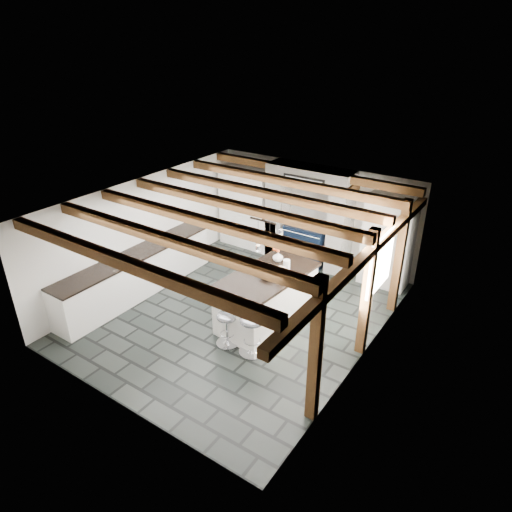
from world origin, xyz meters
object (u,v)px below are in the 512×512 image
Objects in this scene: range_cooker at (307,243)px; bar_stool_near at (252,327)px; kitchen_island at (267,297)px; bar_stool_far at (227,322)px.

bar_stool_near is at bearing -75.82° from range_cooker.
range_cooker is at bearing 95.51° from bar_stool_near.
kitchen_island reaches higher than bar_stool_far.
range_cooker is at bearing 71.58° from bar_stool_far.
kitchen_island reaches higher than bar_stool_near.
range_cooker is at bearing 107.59° from kitchen_island.
bar_stool_far is (0.40, -3.62, -0.01)m from range_cooker.
bar_stool_far is at bearing -83.68° from range_cooker.
bar_stool_near reaches higher than bar_stool_far.
bar_stool_near is (0.32, -0.95, 0.02)m from kitchen_island.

